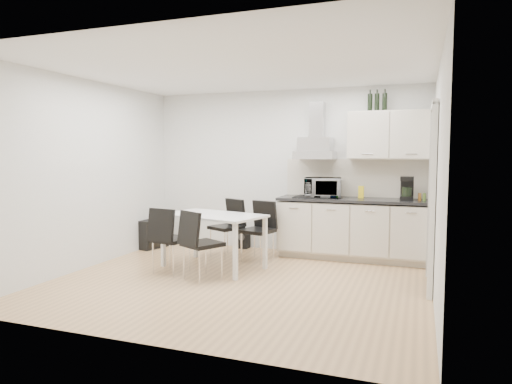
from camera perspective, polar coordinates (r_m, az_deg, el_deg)
ground at (r=5.76m, az=-2.14°, el=-11.13°), size 4.50×4.50×0.00m
wall_back at (r=7.44m, az=3.62°, el=2.63°), size 4.50×0.10×2.60m
wall_front at (r=3.78m, az=-13.67°, el=0.38°), size 4.50×0.10×2.60m
wall_left at (r=6.73m, az=-20.25°, el=2.11°), size 0.10×4.00×2.60m
wall_right at (r=5.15m, az=21.72°, el=1.32°), size 0.10×4.00×2.60m
ceiling at (r=5.64m, az=-2.23°, el=15.21°), size 4.50×4.50×0.00m
doorway at (r=5.71m, az=21.08°, el=-0.86°), size 0.08×1.04×2.10m
kitchenette at (r=6.97m, az=12.42°, el=-1.50°), size 2.22×0.64×2.52m
dining_table at (r=6.33m, az=-5.36°, el=-3.53°), size 1.52×1.09×0.75m
chair_far_left at (r=7.05m, az=-3.76°, el=-4.52°), size 0.62×0.64×0.88m
chair_far_right at (r=6.73m, az=0.17°, el=-4.96°), size 0.55×0.60×0.88m
chair_near_left at (r=6.17m, az=-10.54°, el=-5.93°), size 0.51×0.56×0.88m
chair_near_right at (r=5.80m, az=-6.69°, el=-6.58°), size 0.62×0.65×0.88m
guitar_amp at (r=7.90m, az=-12.56°, el=-5.08°), size 0.37×0.62×0.48m
floor_speaker at (r=7.70m, az=-1.60°, el=-5.83°), size 0.20×0.18×0.32m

